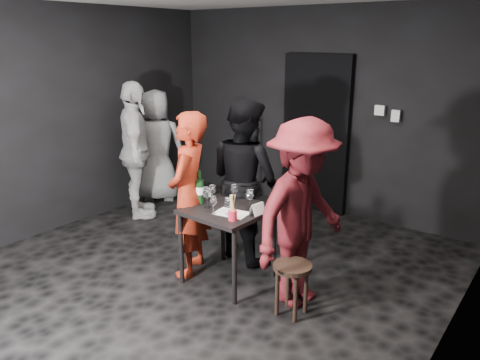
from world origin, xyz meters
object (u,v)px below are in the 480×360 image
Objects in this scene: wine_bottle at (200,190)px; tasting_table at (228,218)px; breadstick_cup at (233,208)px; bystander_cream at (135,138)px; man_maroon at (302,204)px; woman_black at (245,168)px; hand_truck at (244,182)px; bystander_grey at (157,142)px; server_red at (188,188)px; stool at (292,275)px.

tasting_table is at bearing 7.10° from wine_bottle.
tasting_table is 2.99× the size of breadstick_cup.
man_maroon is at bearing -151.96° from bystander_cream.
bystander_cream is at bearing 86.02° from man_maroon.
woman_black is at bearing 119.06° from breadstick_cup.
wine_bottle is (1.05, -2.18, 0.65)m from hand_truck.
tasting_table is 0.40× the size of man_maroon.
woman_black is 1.08m from man_maroon.
woman_black is at bearing 124.33° from bystander_grey.
server_red reaches higher than wine_bottle.
server_red is at bearing 168.48° from breadstick_cup.
hand_truck is at bearing -40.95° from woman_black.
hand_truck is at bearing 53.79° from man_maroon.
woman_black is 6.04× the size of wine_bottle.
bystander_grey reaches higher than stool.
bystander_cream is (-2.84, 0.82, 0.69)m from stool.
stool is 1.34m from server_red.
woman_black reaches higher than hand_truck.
server_red is at bearing -158.02° from wine_bottle.
stool is 0.26× the size of server_red.
server_red is 2.34m from bystander_grey.
bystander_cream is 1.87m from wine_bottle.
server_red is 0.68m from woman_black.
wine_bottle is at bearing 103.97° from man_maroon.
man_maroon is at bearing 103.82° from stool.
bystander_grey is 2.41m from wine_bottle.
breadstick_cup reaches higher than stool.
bystander_grey is 5.29× the size of wine_bottle.
breadstick_cup is at bearing -174.20° from stool.
hand_truck is 5.01× the size of breadstick_cup.
stool is 0.22× the size of bystander_cream.
bystander_grey is at bearing 150.41° from tasting_table.
server_red is at bearing -58.54° from hand_truck.
stool is 1.39m from woman_black.
hand_truck is 1.82m from bystander_cream.
bystander_grey is at bearing 145.96° from wine_bottle.
server_red is 0.91× the size of woman_black.
hand_truck is 2.67× the size of stool.
man_maroon is at bearing 28.24° from breadstick_cup.
man_maroon is (-0.06, 0.23, 0.56)m from stool.
tasting_table is 2.29× the size of wine_bottle.
bystander_cream is at bearing 163.84° from stool.
stool is at bearing 62.75° from server_red.
man_maroon reaches higher than server_red.
man_maroon reaches higher than bystander_grey.
hand_truck reaches higher than breadstick_cup.
woman_black reaches higher than breadstick_cup.
woman_black reaches higher than bystander_grey.
bystander_cream is at bearing 158.62° from breadstick_cup.
wine_bottle reaches higher than breadstick_cup.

